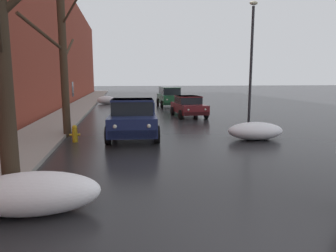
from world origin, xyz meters
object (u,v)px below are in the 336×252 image
object	(u,v)px
sedan_maroon_parked_kerbside_close	(188,106)
bare_tree_second_along_sidewalk	(62,46)
street_lamp_post	(251,59)
suv_green_parked_kerbside_mid	(169,96)
bare_tree_at_the_corner	(4,65)
pickup_truck_darkblue_approaching_near_lane	(133,118)
fire_hydrant	(75,133)

from	to	relation	value
sedan_maroon_parked_kerbside_close	bare_tree_second_along_sidewalk	bearing A→B (deg)	-138.25
sedan_maroon_parked_kerbside_close	street_lamp_post	distance (m)	6.18
street_lamp_post	bare_tree_second_along_sidewalk	bearing A→B (deg)	-171.88
bare_tree_second_along_sidewalk	street_lamp_post	bearing A→B (deg)	8.12
suv_green_parked_kerbside_mid	bare_tree_at_the_corner	bearing A→B (deg)	-108.11
bare_tree_second_along_sidewalk	pickup_truck_darkblue_approaching_near_lane	distance (m)	4.37
pickup_truck_darkblue_approaching_near_lane	street_lamp_post	size ratio (longest dim) A/B	0.76
bare_tree_at_the_corner	sedan_maroon_parked_kerbside_close	xyz separation A→B (m)	(6.99, 13.51, -2.16)
suv_green_parked_kerbside_mid	street_lamp_post	distance (m)	12.92
suv_green_parked_kerbside_mid	pickup_truck_darkblue_approaching_near_lane	bearing A→B (deg)	-105.40
pickup_truck_darkblue_approaching_near_lane	suv_green_parked_kerbside_mid	xyz separation A→B (m)	(3.94, 14.31, 0.11)
sedan_maroon_parked_kerbside_close	fire_hydrant	size ratio (longest dim) A/B	5.64
pickup_truck_darkblue_approaching_near_lane	bare_tree_second_along_sidewalk	bearing A→B (deg)	169.55
suv_green_parked_kerbside_mid	fire_hydrant	xyz separation A→B (m)	(-6.39, -14.98, -0.63)
fire_hydrant	suv_green_parked_kerbside_mid	bearing A→B (deg)	66.91
pickup_truck_darkblue_approaching_near_lane	suv_green_parked_kerbside_mid	size ratio (longest dim) A/B	1.04
fire_hydrant	sedan_maroon_parked_kerbside_close	bearing A→B (deg)	49.13
sedan_maroon_parked_kerbside_close	pickup_truck_darkblue_approaching_near_lane	bearing A→B (deg)	-120.71
street_lamp_post	suv_green_parked_kerbside_mid	bearing A→B (deg)	100.77
suv_green_parked_kerbside_mid	bare_tree_second_along_sidewalk	bearing A→B (deg)	-116.78
sedan_maroon_parked_kerbside_close	bare_tree_at_the_corner	bearing A→B (deg)	-117.37
fire_hydrant	street_lamp_post	distance (m)	9.68
bare_tree_at_the_corner	fire_hydrant	bearing A→B (deg)	85.54
bare_tree_second_along_sidewalk	pickup_truck_darkblue_approaching_near_lane	bearing A→B (deg)	-10.45
fire_hydrant	street_lamp_post	size ratio (longest dim) A/B	0.11
bare_tree_at_the_corner	street_lamp_post	bearing A→B (deg)	42.73
sedan_maroon_parked_kerbside_close	fire_hydrant	xyz separation A→B (m)	(-6.53, -7.55, -0.39)
street_lamp_post	pickup_truck_darkblue_approaching_near_lane	bearing A→B (deg)	-163.39
bare_tree_at_the_corner	street_lamp_post	size ratio (longest dim) A/B	0.88
bare_tree_second_along_sidewalk	fire_hydrant	distance (m)	3.89
bare_tree_second_along_sidewalk	fire_hydrant	xyz separation A→B (m)	(0.56, -1.22, -3.65)
bare_tree_at_the_corner	sedan_maroon_parked_kerbside_close	size ratio (longest dim) A/B	1.44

